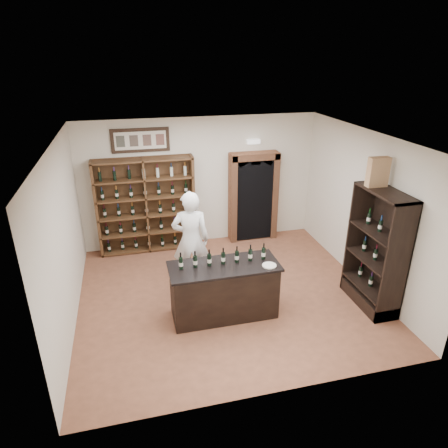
{
  "coord_description": "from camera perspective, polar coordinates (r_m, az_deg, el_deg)",
  "views": [
    {
      "loc": [
        -1.62,
        -6.32,
        4.33
      ],
      "look_at": [
        0.02,
        0.3,
        1.36
      ],
      "focal_mm": 32.0,
      "sensor_mm": 36.0,
      "label": 1
    }
  ],
  "objects": [
    {
      "name": "counter_bottle_5",
      "position": [
        6.88,
        3.78,
        -4.42
      ],
      "size": [
        0.07,
        0.07,
        0.3
      ],
      "color": "black",
      "rests_on": "tasting_counter"
    },
    {
      "name": "plate",
      "position": [
        6.78,
        6.48,
        -5.91
      ],
      "size": [
        0.24,
        0.24,
        0.02
      ],
      "primitive_type": "cylinder",
      "color": "beige",
      "rests_on": "tasting_counter"
    },
    {
      "name": "tasting_counter",
      "position": [
        7.03,
        0.0,
        -9.5
      ],
      "size": [
        1.88,
        0.78,
        1.0
      ],
      "color": "black",
      "rests_on": "ground"
    },
    {
      "name": "framed_picture",
      "position": [
        8.97,
        -11.86,
        11.63
      ],
      "size": [
        1.25,
        0.04,
        0.52
      ],
      "primitive_type": "cube",
      "color": "black",
      "rests_on": "wall_back"
    },
    {
      "name": "wine_crate",
      "position": [
        7.24,
        21.14,
        6.94
      ],
      "size": [
        0.36,
        0.16,
        0.51
      ],
      "primitive_type": "cube",
      "rotation": [
        0.0,
        0.0,
        -0.04
      ],
      "color": "#A37756",
      "rests_on": "side_cabinet"
    },
    {
      "name": "counter_bottle_6",
      "position": [
        6.95,
        5.67,
        -4.18
      ],
      "size": [
        0.07,
        0.07,
        0.3
      ],
      "color": "black",
      "rests_on": "tasting_counter"
    },
    {
      "name": "counter_bottle_4",
      "position": [
        6.82,
        1.85,
        -4.65
      ],
      "size": [
        0.07,
        0.07,
        0.3
      ],
      "color": "black",
      "rests_on": "tasting_counter"
    },
    {
      "name": "arched_doorway",
      "position": [
        9.66,
        4.18,
        4.2
      ],
      "size": [
        1.17,
        0.35,
        2.17
      ],
      "color": "black",
      "rests_on": "ground"
    },
    {
      "name": "wall_right",
      "position": [
        8.19,
        19.41,
        1.95
      ],
      "size": [
        0.04,
        5.0,
        3.0
      ],
      "primitive_type": "cube",
      "color": "beige",
      "rests_on": "ground"
    },
    {
      "name": "counter_bottle_1",
      "position": [
        6.68,
        -4.13,
        -5.35
      ],
      "size": [
        0.07,
        0.07,
        0.3
      ],
      "color": "black",
      "rests_on": "tasting_counter"
    },
    {
      "name": "floor",
      "position": [
        7.83,
        0.37,
        -10.01
      ],
      "size": [
        5.5,
        5.5,
        0.0
      ],
      "primitive_type": "plane",
      "color": "brown",
      "rests_on": "ground"
    },
    {
      "name": "shopkeeper",
      "position": [
        7.69,
        -4.76,
        -2.31
      ],
      "size": [
        0.79,
        0.58,
        1.97
      ],
      "primitive_type": "imported",
      "rotation": [
        0.0,
        0.0,
        2.98
      ],
      "color": "white",
      "rests_on": "ground"
    },
    {
      "name": "counter_bottle_2",
      "position": [
        6.72,
        -2.11,
        -5.12
      ],
      "size": [
        0.07,
        0.07,
        0.3
      ],
      "color": "black",
      "rests_on": "tasting_counter"
    },
    {
      "name": "wall_back",
      "position": [
        9.4,
        -3.38,
        6.01
      ],
      "size": [
        5.5,
        0.04,
        3.0
      ],
      "primitive_type": "cube",
      "color": "beige",
      "rests_on": "ground"
    },
    {
      "name": "side_cabinet",
      "position": [
        7.7,
        20.76,
        -5.79
      ],
      "size": [
        0.48,
        1.2,
        2.2
      ],
      "color": "black",
      "rests_on": "ground"
    },
    {
      "name": "counter_bottle_0",
      "position": [
        6.65,
        -6.18,
        -5.57
      ],
      "size": [
        0.07,
        0.07,
        0.3
      ],
      "color": "black",
      "rests_on": "tasting_counter"
    },
    {
      "name": "emergency_light",
      "position": [
        9.4,
        4.24,
        11.65
      ],
      "size": [
        0.3,
        0.1,
        0.1
      ],
      "primitive_type": "cube",
      "color": "white",
      "rests_on": "wall_back"
    },
    {
      "name": "wine_shelf",
      "position": [
        9.24,
        -11.07,
        2.65
      ],
      "size": [
        2.2,
        0.38,
        2.2
      ],
      "color": "#4F301B",
      "rests_on": "ground"
    },
    {
      "name": "counter_bottle_3",
      "position": [
        6.77,
        -0.12,
        -4.89
      ],
      "size": [
        0.07,
        0.07,
        0.3
      ],
      "color": "black",
      "rests_on": "tasting_counter"
    },
    {
      "name": "ceiling",
      "position": [
        6.66,
        0.44,
        12.03
      ],
      "size": [
        5.5,
        5.5,
        0.0
      ],
      "primitive_type": "plane",
      "rotation": [
        3.14,
        0.0,
        0.0
      ],
      "color": "white",
      "rests_on": "wall_back"
    },
    {
      "name": "wall_left",
      "position": [
        7.02,
        -21.93,
        -2.06
      ],
      "size": [
        0.04,
        5.0,
        3.0
      ],
      "primitive_type": "cube",
      "color": "beige",
      "rests_on": "ground"
    }
  ]
}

